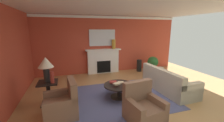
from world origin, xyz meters
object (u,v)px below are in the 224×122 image
(sofa, at_px, (167,83))
(vase_tall_corner, at_px, (139,65))
(coffee_table, at_px, (119,88))
(vase_on_side_table, at_px, (52,77))
(mantel_mirror, at_px, (102,38))
(armchair_near_window, at_px, (62,105))
(potted_plant, at_px, (153,63))
(armchair_facing_fireplace, at_px, (143,109))
(vase_mantel_right, at_px, (114,44))
(side_table, at_px, (49,91))
(table_lamp, at_px, (46,65))
(fireplace, at_px, (103,62))

(sofa, distance_m, vase_tall_corner, 2.59)
(coffee_table, xyz_separation_m, vase_on_side_table, (-2.02, 0.12, 0.54))
(sofa, bearing_deg, mantel_mirror, 119.67)
(mantel_mirror, height_order, vase_on_side_table, mantel_mirror)
(armchair_near_window, relative_size, potted_plant, 1.14)
(armchair_facing_fireplace, xyz_separation_m, potted_plant, (2.55, 3.56, 0.19))
(armchair_facing_fireplace, relative_size, vase_tall_corner, 1.52)
(coffee_table, bearing_deg, vase_mantel_right, 75.45)
(side_table, distance_m, vase_mantel_right, 4.02)
(armchair_near_window, distance_m, side_table, 0.88)
(coffee_table, distance_m, side_table, 2.18)
(sofa, xyz_separation_m, potted_plant, (0.80, 2.22, 0.19))
(side_table, height_order, table_lamp, table_lamp)
(armchair_facing_fireplace, relative_size, coffee_table, 0.95)
(sofa, height_order, potted_plant, sofa)
(mantel_mirror, distance_m, vase_mantel_right, 0.66)
(fireplace, distance_m, vase_on_side_table, 3.52)
(fireplace, height_order, vase_on_side_table, fireplace)
(fireplace, relative_size, vase_mantel_right, 3.81)
(vase_on_side_table, bearing_deg, sofa, -2.15)
(table_lamp, bearing_deg, coffee_table, -6.38)
(coffee_table, bearing_deg, mantel_mirror, 86.58)
(vase_tall_corner, bearing_deg, vase_mantel_right, 169.59)
(coffee_table, xyz_separation_m, vase_tall_corner, (2.09, 2.56, -0.02))
(coffee_table, distance_m, vase_mantel_right, 3.12)
(sofa, relative_size, vase_tall_corner, 3.41)
(table_lamp, xyz_separation_m, vase_mantel_right, (2.90, 2.56, 0.26))
(fireplace, height_order, vase_tall_corner, fireplace)
(table_lamp, relative_size, potted_plant, 0.90)
(mantel_mirror, height_order, armchair_near_window, mantel_mirror)
(armchair_near_window, xyz_separation_m, vase_tall_corner, (3.86, 3.09, 0.01))
(side_table, xyz_separation_m, vase_tall_corner, (4.26, 2.31, -0.09))
(mantel_mirror, xyz_separation_m, vase_tall_corner, (1.91, -0.42, -1.49))
(armchair_facing_fireplace, distance_m, vase_on_side_table, 2.68)
(coffee_table, bearing_deg, table_lamp, 173.62)
(armchair_facing_fireplace, bearing_deg, armchair_near_window, 156.71)
(vase_mantel_right, height_order, vase_tall_corner, vase_mantel_right)
(sofa, height_order, vase_on_side_table, vase_on_side_table)
(sofa, bearing_deg, armchair_near_window, -171.99)
(vase_on_side_table, height_order, vase_mantel_right, vase_mantel_right)
(mantel_mirror, relative_size, vase_tall_corner, 2.12)
(armchair_facing_fireplace, height_order, coffee_table, armchair_facing_fireplace)
(mantel_mirror, distance_m, vase_tall_corner, 2.46)
(table_lamp, xyz_separation_m, potted_plant, (4.86, 1.96, -0.73))
(mantel_mirror, bearing_deg, vase_on_side_table, -127.61)
(table_lamp, height_order, vase_tall_corner, table_lamp)
(table_lamp, distance_m, vase_mantel_right, 3.88)
(fireplace, xyz_separation_m, armchair_facing_fireplace, (-0.04, -4.22, -0.28))
(mantel_mirror, relative_size, side_table, 1.90)
(fireplace, relative_size, table_lamp, 2.40)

